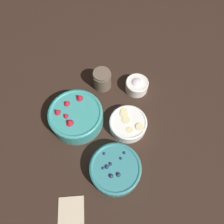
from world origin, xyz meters
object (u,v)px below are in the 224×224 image
at_px(bowl_strawberries, 76,116).
at_px(bowl_blueberries, 115,169).
at_px(bowl_bananas, 128,124).
at_px(bowl_cream, 137,85).
at_px(jar_chocolate, 102,80).

xyz_separation_m(bowl_strawberries, bowl_blueberries, (0.25, 0.09, -0.01)).
bearing_deg(bowl_strawberries, bowl_bananas, 66.01).
xyz_separation_m(bowl_blueberries, bowl_bananas, (-0.16, 0.11, -0.01)).
bearing_deg(bowl_blueberries, bowl_strawberries, -160.26).
height_order(bowl_cream, jar_chocolate, jar_chocolate).
xyz_separation_m(bowl_blueberries, bowl_cream, (-0.32, 0.20, -0.00)).
relative_size(bowl_strawberries, bowl_blueberries, 1.16).
bearing_deg(bowl_cream, bowl_blueberries, -31.97).
distance_m(bowl_blueberries, bowl_cream, 0.38).
bearing_deg(bowl_bananas, bowl_cream, 149.21).
relative_size(bowl_strawberries, bowl_bananas, 1.43).
xyz_separation_m(bowl_strawberries, bowl_cream, (-0.08, 0.29, -0.02)).
bearing_deg(bowl_strawberries, jar_chocolate, 133.55).
height_order(bowl_strawberries, jar_chocolate, bowl_strawberries).
bearing_deg(bowl_bananas, bowl_blueberries, -33.15).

